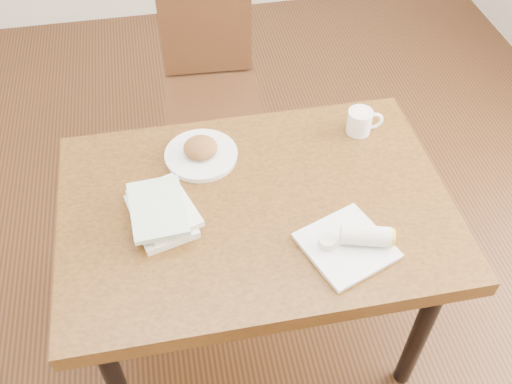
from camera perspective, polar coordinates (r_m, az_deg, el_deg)
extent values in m
cube|color=#472814|center=(2.38, 0.00, -13.23)|extent=(4.00, 5.00, 0.01)
cube|color=brown|center=(1.78, 0.00, -1.74)|extent=(1.20, 0.83, 0.06)
cylinder|color=black|center=(2.04, 16.14, -13.21)|extent=(0.06, 0.06, 0.69)
cylinder|color=black|center=(2.28, -14.09, -3.74)|extent=(0.06, 0.06, 0.69)
cylinder|color=black|center=(2.37, 10.54, -0.22)|extent=(0.06, 0.06, 0.69)
cylinder|color=#402412|center=(2.89, -0.80, 7.75)|extent=(0.04, 0.04, 0.45)
cylinder|color=#402412|center=(2.88, -7.99, 7.06)|extent=(0.04, 0.04, 0.45)
cylinder|color=#402412|center=(2.62, 0.19, 2.77)|extent=(0.04, 0.04, 0.45)
cylinder|color=#402412|center=(2.61, -7.67, 1.99)|extent=(0.04, 0.04, 0.45)
cube|color=#402412|center=(2.58, -4.36, 9.04)|extent=(0.44, 0.44, 0.04)
cube|color=#402412|center=(2.59, -5.06, 16.15)|extent=(0.40, 0.06, 0.45)
cylinder|color=white|center=(1.90, -5.49, 3.60)|extent=(0.24, 0.24, 0.02)
cylinder|color=white|center=(1.89, -5.52, 3.83)|extent=(0.24, 0.24, 0.01)
ellipsoid|color=#B27538|center=(1.88, -5.58, 4.44)|extent=(0.13, 0.13, 0.06)
cylinder|color=white|center=(2.00, 10.29, 6.95)|extent=(0.09, 0.09, 0.09)
torus|color=white|center=(2.01, 11.66, 6.99)|extent=(0.07, 0.02, 0.07)
cylinder|color=tan|center=(1.98, 10.44, 7.80)|extent=(0.08, 0.08, 0.01)
cylinder|color=#F2E5CC|center=(1.97, 10.45, 7.87)|extent=(0.05, 0.05, 0.00)
cube|color=white|center=(1.66, 9.02, -5.44)|extent=(0.29, 0.29, 0.01)
cube|color=white|center=(1.66, 9.06, -5.24)|extent=(0.30, 0.30, 0.01)
cylinder|color=white|center=(1.65, 10.88, -4.31)|extent=(0.15, 0.09, 0.06)
cylinder|color=yellow|center=(1.66, 13.30, -4.43)|extent=(0.03, 0.05, 0.05)
cylinder|color=silver|center=(1.63, 7.10, -4.98)|extent=(0.05, 0.05, 0.03)
cylinder|color=red|center=(1.63, 7.13, -4.76)|extent=(0.04, 0.04, 0.01)
cube|color=white|center=(1.73, -9.45, -2.40)|extent=(0.22, 0.27, 0.03)
cube|color=silver|center=(1.72, -9.16, -1.59)|extent=(0.22, 0.27, 0.02)
cube|color=#7DBC83|center=(1.70, -9.82, -1.63)|extent=(0.17, 0.24, 0.02)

